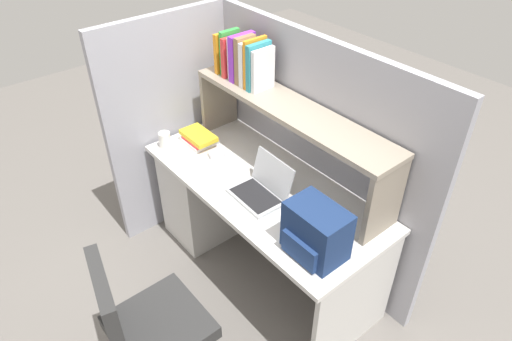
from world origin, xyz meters
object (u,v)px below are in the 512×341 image
(backpack, at_px, (315,232))
(office_chair, at_px, (150,338))
(computer_mouse, at_px, (217,154))
(paper_cup, at_px, (165,140))
(laptop, at_px, (262,188))

(backpack, relative_size, office_chair, 0.32)
(computer_mouse, bearing_deg, paper_cup, -129.35)
(office_chair, bearing_deg, laptop, -64.91)
(paper_cup, bearing_deg, computer_mouse, 33.05)
(laptop, height_order, backpack, backpack)
(computer_mouse, bearing_deg, backpack, 11.08)
(paper_cup, xyz_separation_m, office_chair, (0.97, -0.71, -0.39))
(laptop, xyz_separation_m, computer_mouse, (-0.48, 0.02, -0.03))
(backpack, relative_size, computer_mouse, 2.88)
(computer_mouse, height_order, office_chair, office_chair)
(laptop, xyz_separation_m, office_chair, (0.19, -0.88, -0.39))
(paper_cup, bearing_deg, backpack, 3.81)
(paper_cup, distance_m, office_chair, 1.27)
(laptop, relative_size, paper_cup, 2.95)
(backpack, relative_size, paper_cup, 2.78)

